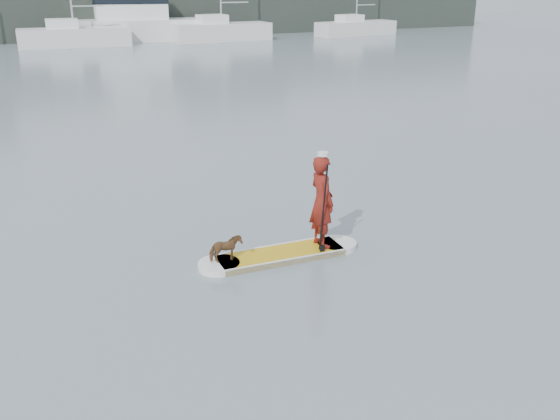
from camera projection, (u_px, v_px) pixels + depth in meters
name	position (u px, v px, depth m)	size (l,w,h in m)	color
ground	(357.00, 356.00, 9.06)	(140.00, 140.00, 0.00)	slate
paddleboard	(280.00, 255.00, 12.21)	(3.30, 0.88, 0.12)	#C29912
paddler	(322.00, 202.00, 12.18)	(0.68, 0.44, 1.86)	maroon
white_cap	(323.00, 154.00, 11.84)	(0.22, 0.22, 0.07)	silver
dog	(226.00, 249.00, 11.70)	(0.28, 0.61, 0.52)	brown
paddle	(323.00, 219.00, 11.97)	(0.10, 0.30, 2.00)	black
sailboat_d	(73.00, 35.00, 48.54)	(8.53, 3.03, 12.39)	silver
sailboat_e	(221.00, 31.00, 52.71)	(8.35, 2.94, 11.99)	silver
sailboat_f	(355.00, 27.00, 57.69)	(8.12, 3.37, 11.80)	silver
motor_yacht_a	(139.00, 19.00, 52.47)	(11.22, 5.16, 6.49)	silver
shore_mass	(38.00, 3.00, 53.21)	(90.00, 6.00, 6.00)	#212924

